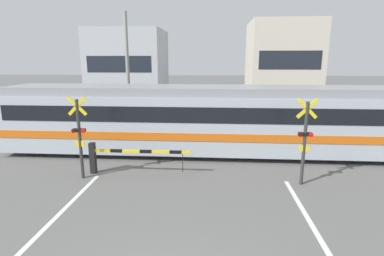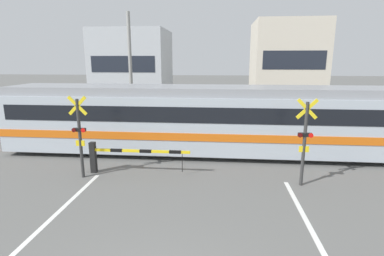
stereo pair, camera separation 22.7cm
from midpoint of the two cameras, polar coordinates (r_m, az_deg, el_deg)
name	(u,v)px [view 2 (the right image)]	position (r m, az deg, el deg)	size (l,w,h in m)	color
rail_track_near	(195,157)	(13.07, 1.02, -5.46)	(50.00, 0.10, 0.08)	gray
rail_track_far	(197,147)	(14.44, 1.45, -3.68)	(50.00, 0.10, 0.08)	gray
commuter_train	(215,118)	(13.33, 4.89, 1.88)	(18.56, 2.79, 3.02)	#ADB7C1
crossing_barrier_near	(117,154)	(11.42, -13.57, -4.92)	(3.75, 0.20, 1.17)	black
crossing_barrier_far	(250,124)	(16.60, 11.42, 0.72)	(3.75, 0.20, 1.17)	black
crossing_signal_left	(80,134)	(11.16, -20.06, -1.00)	(0.68, 0.15, 2.95)	#333333
crossing_signal_right	(305,139)	(10.50, 21.24, -1.93)	(0.68, 0.15, 2.95)	#333333
pedestrian	(177,112)	(19.07, -2.59, 3.09)	(0.38, 0.22, 1.60)	brown
building_left_of_street	(133,67)	(29.78, -10.93, 11.27)	(6.67, 6.16, 6.89)	#B2B7BC
building_right_of_street	(286,64)	(29.24, 17.66, 11.50)	(5.99, 6.16, 7.51)	beige
utility_pole_streetside	(131,70)	(19.46, -11.30, 10.70)	(0.22, 0.22, 7.00)	gray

